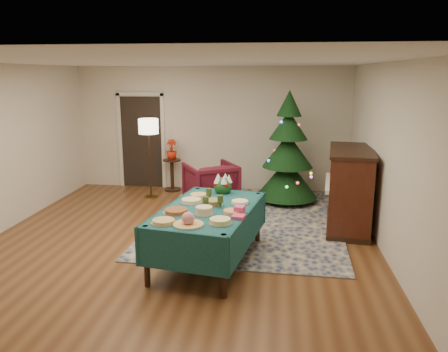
# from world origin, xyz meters

# --- Properties ---
(room_shell) EXTENTS (7.00, 7.00, 7.00)m
(room_shell) POSITION_xyz_m (0.00, 0.00, 1.35)
(room_shell) COLOR #593319
(room_shell) RESTS_ON ground
(doorway) EXTENTS (1.08, 0.04, 2.16)m
(doorway) POSITION_xyz_m (-1.60, 3.48, 1.10)
(doorway) COLOR black
(doorway) RESTS_ON ground
(rug) EXTENTS (3.37, 4.33, 0.02)m
(rug) POSITION_xyz_m (0.96, 1.40, 0.01)
(rug) COLOR #132147
(rug) RESTS_ON ground
(buffet_table) EXTENTS (1.49, 2.16, 0.78)m
(buffet_table) POSITION_xyz_m (0.55, -0.43, 0.62)
(buffet_table) COLOR black
(buffet_table) RESTS_ON ground
(platter_0) EXTENTS (0.31, 0.31, 0.05)m
(platter_0) POSITION_xyz_m (0.11, -1.12, 0.80)
(platter_0) COLOR silver
(platter_0) RESTS_ON buffet_table
(platter_1) EXTENTS (0.38, 0.38, 0.17)m
(platter_1) POSITION_xyz_m (0.43, -1.16, 0.84)
(platter_1) COLOR silver
(platter_1) RESTS_ON buffet_table
(platter_2) EXTENTS (0.30, 0.30, 0.06)m
(platter_2) POSITION_xyz_m (0.79, -1.05, 0.81)
(platter_2) COLOR silver
(platter_2) RESTS_ON buffet_table
(platter_3) EXTENTS (0.35, 0.35, 0.05)m
(platter_3) POSITION_xyz_m (0.17, -0.72, 0.80)
(platter_3) COLOR silver
(platter_3) RESTS_ON buffet_table
(platter_4) EXTENTS (0.25, 0.25, 0.11)m
(platter_4) POSITION_xyz_m (0.54, -0.73, 0.83)
(platter_4) COLOR silver
(platter_4) RESTS_ON buffet_table
(platter_5) EXTENTS (0.27, 0.27, 0.04)m
(platter_5) POSITION_xyz_m (0.90, -0.63, 0.80)
(platter_5) COLOR silver
(platter_5) RESTS_ON buffet_table
(platter_6) EXTENTS (0.32, 0.32, 0.05)m
(platter_6) POSITION_xyz_m (0.28, -0.23, 0.80)
(platter_6) COLOR silver
(platter_6) RESTS_ON buffet_table
(platter_7) EXTENTS (0.29, 0.29, 0.07)m
(platter_7) POSITION_xyz_m (0.59, -0.30, 0.81)
(platter_7) COLOR silver
(platter_7) RESTS_ON buffet_table
(platter_8) EXTENTS (0.27, 0.27, 0.04)m
(platter_8) POSITION_xyz_m (0.96, -0.19, 0.80)
(platter_8) COLOR silver
(platter_8) RESTS_ON buffet_table
(platter_9) EXTENTS (0.29, 0.29, 0.04)m
(platter_9) POSITION_xyz_m (0.32, 0.08, 0.80)
(platter_9) COLOR silver
(platter_9) RESTS_ON buffet_table
(goblet_0) EXTENTS (0.08, 0.08, 0.18)m
(goblet_0) POSITION_xyz_m (0.51, -0.11, 0.87)
(goblet_0) COLOR #2D471E
(goblet_0) RESTS_ON buffet_table
(goblet_1) EXTENTS (0.08, 0.08, 0.18)m
(goblet_1) POSITION_xyz_m (0.71, -0.44, 0.87)
(goblet_1) COLOR #2D471E
(goblet_1) RESTS_ON buffet_table
(goblet_2) EXTENTS (0.08, 0.08, 0.18)m
(goblet_2) POSITION_xyz_m (0.53, -0.53, 0.87)
(goblet_2) COLOR #2D471E
(goblet_2) RESTS_ON buffet_table
(napkin_stack) EXTENTS (0.18, 0.18, 0.04)m
(napkin_stack) POSITION_xyz_m (0.99, -0.82, 0.80)
(napkin_stack) COLOR #D63B63
(napkin_stack) RESTS_ON buffet_table
(gift_box) EXTENTS (0.14, 0.14, 0.10)m
(gift_box) POSITION_xyz_m (0.99, -0.64, 0.83)
(gift_box) COLOR #E33F7B
(gift_box) RESTS_ON buffet_table
(centerpiece) EXTENTS (0.28, 0.28, 0.32)m
(centerpiece) POSITION_xyz_m (0.65, 0.34, 0.91)
(centerpiece) COLOR #1E4C1E
(centerpiece) RESTS_ON buffet_table
(armchair) EXTENTS (1.21, 1.18, 0.93)m
(armchair) POSITION_xyz_m (0.17, 2.23, 0.46)
(armchair) COLOR #51111F
(armchair) RESTS_ON ground
(floor_lamp) EXTENTS (0.40, 0.40, 1.65)m
(floor_lamp) POSITION_xyz_m (-1.15, 2.56, 1.40)
(floor_lamp) COLOR #A57F3F
(floor_lamp) RESTS_ON ground
(side_table) EXTENTS (0.39, 0.39, 0.70)m
(side_table) POSITION_xyz_m (-0.85, 3.20, 0.34)
(side_table) COLOR black
(side_table) RESTS_ON ground
(potted_plant) EXTENTS (0.25, 0.44, 0.25)m
(potted_plant) POSITION_xyz_m (-0.85, 3.20, 0.83)
(potted_plant) COLOR red
(potted_plant) RESTS_ON side_table
(christmas_tree) EXTENTS (1.35, 1.35, 2.23)m
(christmas_tree) POSITION_xyz_m (1.66, 2.62, 1.00)
(christmas_tree) COLOR black
(christmas_tree) RESTS_ON ground
(piano) EXTENTS (0.90, 1.62, 1.34)m
(piano) POSITION_xyz_m (2.65, 1.22, 0.66)
(piano) COLOR black
(piano) RESTS_ON ground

